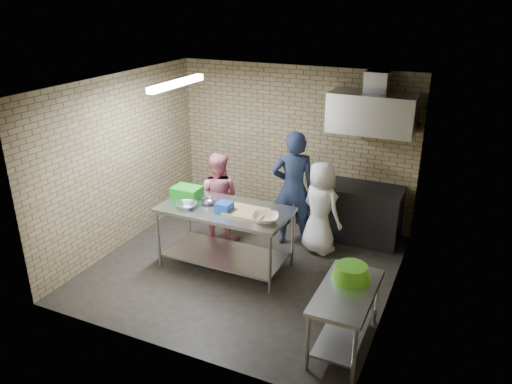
% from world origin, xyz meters
% --- Properties ---
extents(floor, '(4.20, 4.20, 0.00)m').
position_xyz_m(floor, '(0.00, 0.00, 0.00)').
color(floor, black).
rests_on(floor, ground).
extents(ceiling, '(4.20, 4.20, 0.00)m').
position_xyz_m(ceiling, '(0.00, 0.00, 2.70)').
color(ceiling, black).
rests_on(ceiling, ground).
extents(back_wall, '(4.20, 0.06, 2.70)m').
position_xyz_m(back_wall, '(0.00, 2.00, 1.35)').
color(back_wall, '#98875F').
rests_on(back_wall, ground).
extents(front_wall, '(4.20, 0.06, 2.70)m').
position_xyz_m(front_wall, '(0.00, -2.00, 1.35)').
color(front_wall, '#98875F').
rests_on(front_wall, ground).
extents(left_wall, '(0.06, 4.00, 2.70)m').
position_xyz_m(left_wall, '(-2.10, 0.00, 1.35)').
color(left_wall, '#98875F').
rests_on(left_wall, ground).
extents(right_wall, '(0.06, 4.00, 2.70)m').
position_xyz_m(right_wall, '(2.10, 0.00, 1.35)').
color(right_wall, '#98875F').
rests_on(right_wall, ground).
extents(prep_table, '(1.87, 0.94, 0.94)m').
position_xyz_m(prep_table, '(-0.27, -0.07, 0.47)').
color(prep_table, '#B6B8BE').
rests_on(prep_table, floor).
extents(side_counter, '(0.60, 1.20, 0.75)m').
position_xyz_m(side_counter, '(1.80, -1.10, 0.38)').
color(side_counter, silver).
rests_on(side_counter, floor).
extents(stove, '(1.20, 0.70, 0.90)m').
position_xyz_m(stove, '(1.35, 1.65, 0.45)').
color(stove, black).
rests_on(stove, floor).
extents(range_hood, '(1.30, 0.60, 0.60)m').
position_xyz_m(range_hood, '(1.35, 1.70, 2.10)').
color(range_hood, silver).
rests_on(range_hood, back_wall).
extents(hood_duct, '(0.35, 0.30, 0.30)m').
position_xyz_m(hood_duct, '(1.35, 1.85, 2.55)').
color(hood_duct, '#A5A8AD').
rests_on(hood_duct, back_wall).
extents(wall_shelf, '(0.80, 0.20, 0.04)m').
position_xyz_m(wall_shelf, '(1.65, 1.89, 1.92)').
color(wall_shelf, '#3F2B19').
rests_on(wall_shelf, back_wall).
extents(fluorescent_fixture, '(0.10, 1.25, 0.08)m').
position_xyz_m(fluorescent_fixture, '(-1.00, 0.00, 2.64)').
color(fluorescent_fixture, white).
rests_on(fluorescent_fixture, ceiling).
extents(green_crate, '(0.42, 0.31, 0.17)m').
position_xyz_m(green_crate, '(-0.97, 0.05, 1.02)').
color(green_crate, '#1B971E').
rests_on(green_crate, prep_table).
extents(blue_tub, '(0.21, 0.21, 0.14)m').
position_xyz_m(blue_tub, '(-0.22, -0.17, 1.00)').
color(blue_tub, blue).
rests_on(blue_tub, prep_table).
extents(cutting_board, '(0.57, 0.44, 0.03)m').
position_xyz_m(cutting_board, '(0.08, -0.09, 0.95)').
color(cutting_board, '#D8BA7D').
rests_on(cutting_board, prep_table).
extents(mixing_bowl_a, '(0.37, 0.37, 0.07)m').
position_xyz_m(mixing_bowl_a, '(-0.77, -0.27, 0.97)').
color(mixing_bowl_a, silver).
rests_on(mixing_bowl_a, prep_table).
extents(mixing_bowl_b, '(0.28, 0.28, 0.07)m').
position_xyz_m(mixing_bowl_b, '(-0.57, -0.02, 0.97)').
color(mixing_bowl_b, '#A8ABAF').
rests_on(mixing_bowl_b, prep_table).
extents(ceramic_bowl, '(0.46, 0.46, 0.09)m').
position_xyz_m(ceramic_bowl, '(0.43, -0.22, 0.98)').
color(ceramic_bowl, beige).
rests_on(ceramic_bowl, prep_table).
extents(green_basin, '(0.46, 0.46, 0.17)m').
position_xyz_m(green_basin, '(1.78, -0.85, 0.83)').
color(green_basin, '#59C626').
rests_on(green_basin, side_counter).
extents(bottle_red, '(0.07, 0.07, 0.18)m').
position_xyz_m(bottle_red, '(1.40, 1.89, 2.03)').
color(bottle_red, '#B22619').
rests_on(bottle_red, wall_shelf).
extents(bottle_green, '(0.06, 0.06, 0.15)m').
position_xyz_m(bottle_green, '(1.80, 1.89, 2.02)').
color(bottle_green, green).
rests_on(bottle_green, wall_shelf).
extents(man_navy, '(0.81, 0.69, 1.87)m').
position_xyz_m(man_navy, '(0.35, 1.05, 0.93)').
color(man_navy, '#141833').
rests_on(man_navy, floor).
extents(woman_pink, '(0.79, 0.66, 1.47)m').
position_xyz_m(woman_pink, '(-0.80, 0.68, 0.74)').
color(woman_pink, '#DA738C').
rests_on(woman_pink, floor).
extents(woman_white, '(0.85, 0.74, 1.47)m').
position_xyz_m(woman_white, '(0.84, 0.96, 0.74)').
color(woman_white, white).
rests_on(woman_white, floor).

